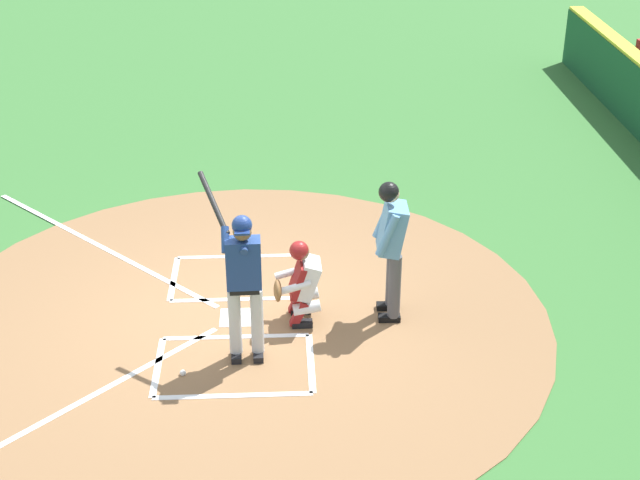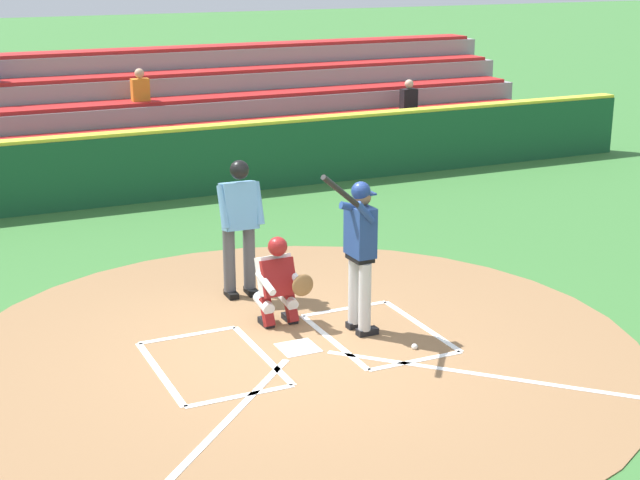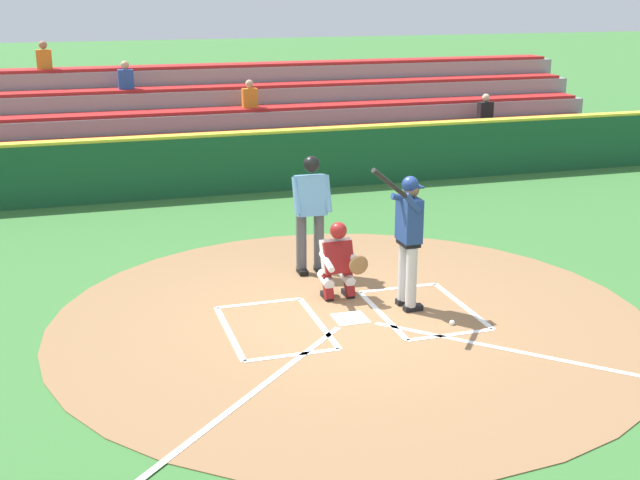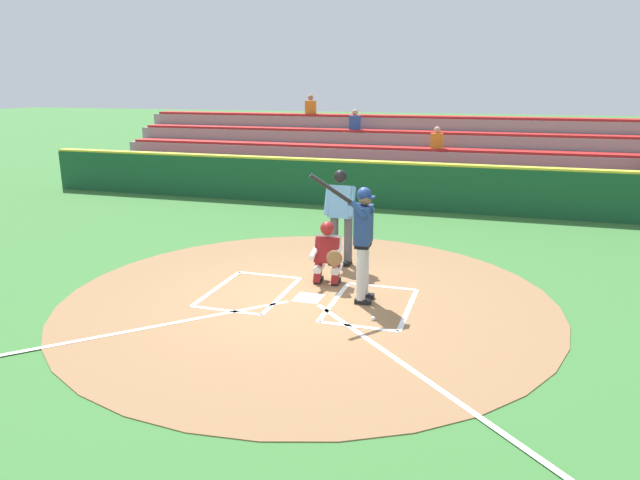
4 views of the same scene
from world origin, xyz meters
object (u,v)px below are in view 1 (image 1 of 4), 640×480
object	(u,v)px
plate_umpire	(392,241)
batter	(243,277)
catcher	(301,281)
baseball	(183,373)

from	to	relation	value
plate_umpire	batter	bearing A→B (deg)	115.03
batter	catcher	xyz separation A→B (m)	(0.76, -0.68, -0.51)
plate_umpire	catcher	bearing A→B (deg)	94.01
batter	baseball	size ratio (longest dim) A/B	28.76
catcher	plate_umpire	distance (m)	1.23
batter	plate_umpire	size ratio (longest dim) A/B	1.14
batter	plate_umpire	world-z (taller)	batter
batter	baseball	distance (m)	1.34
plate_umpire	baseball	distance (m)	2.99
batter	catcher	size ratio (longest dim) A/B	1.88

